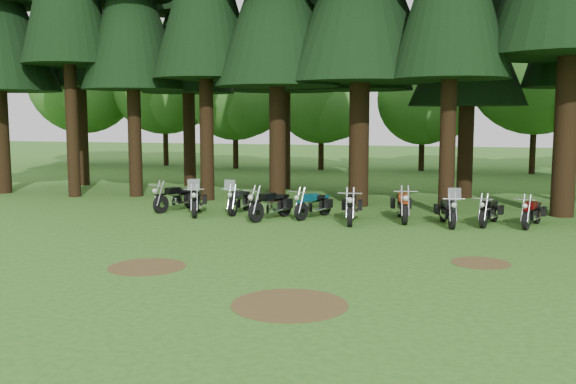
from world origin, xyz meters
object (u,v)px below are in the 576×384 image
Objects in this scene: motorcycle_0 at (176,199)px; motorcycle_8 at (489,212)px; motorcycle_4 at (314,205)px; motorcycle_9 at (532,214)px; motorcycle_7 at (448,212)px; motorcycle_6 at (402,206)px; motorcycle_5 at (351,208)px; motorcycle_2 at (240,201)px; motorcycle_1 at (196,202)px; motorcycle_3 at (271,206)px.

motorcycle_0 is 11.05m from motorcycle_8.
motorcycle_9 is at bearing 21.99° from motorcycle_4.
motorcycle_9 is (2.58, 0.50, -0.02)m from motorcycle_7.
motorcycle_6 reaches higher than motorcycle_0.
motorcycle_2 is at bearing 160.41° from motorcycle_5.
motorcycle_9 reaches higher than motorcycle_8.
motorcycle_2 is 0.90× the size of motorcycle_5.
motorcycle_7 reaches higher than motorcycle_4.
motorcycle_1 is 5.58m from motorcycle_5.
motorcycle_7 is at bearing -2.86° from motorcycle_5.
motorcycle_4 is at bearing 17.99° from motorcycle_0.
motorcycle_7 is at bearing -31.86° from motorcycle_6.
motorcycle_5 is 1.09× the size of motorcycle_7.
motorcycle_2 is at bearing 21.79° from motorcycle_0.
motorcycle_1 is 1.00× the size of motorcycle_3.
motorcycle_1 reaches higher than motorcycle_3.
motorcycle_5 is 1.79m from motorcycle_6.
motorcycle_0 is at bearing -178.36° from motorcycle_2.
motorcycle_2 is 0.99× the size of motorcycle_7.
motorcycle_0 is 1.06× the size of motorcycle_9.
motorcycle_6 is 4.07m from motorcycle_9.
motorcycle_9 is at bearing -0.02° from motorcycle_5.
motorcycle_1 is at bearing -150.57° from motorcycle_2.
motorcycle_7 is 1.07× the size of motorcycle_9.
motorcycle_0 is 5.27m from motorcycle_4.
motorcycle_1 reaches higher than motorcycle_8.
motorcycle_1 is 2.85m from motorcycle_3.
motorcycle_5 is at bearing 13.42° from motorcycle_0.
motorcycle_5 reaches higher than motorcycle_4.
motorcycle_0 is 0.97× the size of motorcycle_3.
motorcycle_5 is 3.08m from motorcycle_7.
motorcycle_3 is at bearing -131.09° from motorcycle_4.
motorcycle_0 is at bearing 128.42° from motorcycle_1.
motorcycle_2 is 8.58m from motorcycle_8.
motorcycle_1 reaches higher than motorcycle_2.
motorcycle_4 is at bearing 48.47° from motorcycle_3.
motorcycle_2 is 7.32m from motorcycle_7.
motorcycle_2 is 1.04× the size of motorcycle_4.
motorcycle_1 is at bearing -152.97° from motorcycle_4.
motorcycle_1 is 4.18m from motorcycle_4.
motorcycle_3 is 2.74m from motorcycle_5.
motorcycle_9 is at bearing -16.15° from motorcycle_1.
motorcycle_7 is (3.07, 0.25, -0.03)m from motorcycle_5.
motorcycle_3 is 8.43m from motorcycle_9.
motorcycle_3 is at bearing 174.57° from motorcycle_5.
motorcycle_3 is (1.48, -1.00, 0.03)m from motorcycle_2.
motorcycle_6 is at bearing 25.20° from motorcycle_4.
motorcycle_3 is at bearing 7.10° from motorcycle_0.
motorcycle_8 is at bearing 27.11° from motorcycle_3.
motorcycle_5 is at bearing -162.74° from motorcycle_6.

